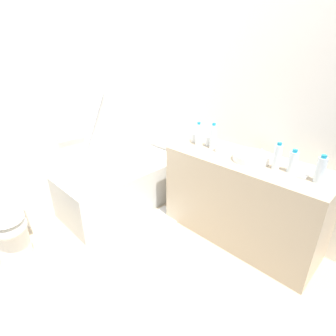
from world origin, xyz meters
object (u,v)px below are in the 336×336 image
water_bottle_0 (320,170)px  water_bottle_4 (277,157)px  sink_faucet (261,152)px  drinking_glass_1 (194,138)px  drinking_glass_0 (219,148)px  sink_basin (251,157)px  bathtub (124,184)px  bath_mat (157,221)px  water_bottle_2 (213,137)px  water_bottle_3 (293,162)px  soap_dish (303,176)px  water_bottle_1 (198,134)px  drinking_glass_2 (208,141)px  toilet (7,226)px

water_bottle_0 → water_bottle_4: water_bottle_4 is taller
sink_faucet → drinking_glass_1: size_ratio=1.66×
water_bottle_4 → drinking_glass_1: water_bottle_4 is taller
water_bottle_0 → drinking_glass_0: (0.01, 0.87, -0.06)m
sink_basin → drinking_glass_1: bearing=86.3°
bathtub → bath_mat: 0.60m
water_bottle_2 → water_bottle_4: 0.65m
water_bottle_3 → soap_dish: water_bottle_3 is taller
bathtub → water_bottle_1: 1.08m
water_bottle_0 → soap_dish: bearing=87.9°
drinking_glass_2 → water_bottle_3: bearing=-93.0°
bathtub → drinking_glass_1: bathtub is taller
toilet → drinking_glass_2: drinking_glass_2 is taller
water_bottle_3 → bath_mat: 1.50m
water_bottle_1 → sink_faucet: bearing=-72.3°
drinking_glass_0 → water_bottle_4: bearing=-90.4°
water_bottle_0 → drinking_glass_2: 1.06m
water_bottle_0 → water_bottle_3: (0.03, 0.21, -0.01)m
water_bottle_3 → drinking_glass_2: water_bottle_3 is taller
toilet → drinking_glass_1: bearing=72.7°
water_bottle_1 → water_bottle_2: (0.02, -0.16, 0.01)m
soap_dish → water_bottle_4: bearing=89.5°
toilet → sink_basin: 2.19m
water_bottle_3 → drinking_glass_0: water_bottle_3 is taller
bathtub → toilet: (-1.23, -0.00, 0.07)m
bathtub → drinking_glass_1: size_ratio=15.56×
water_bottle_1 → drinking_glass_2: (0.06, -0.08, -0.06)m
water_bottle_0 → bath_mat: 1.65m
soap_dish → bath_mat: bearing=108.9°
drinking_glass_2 → soap_dish: (-0.07, -0.95, -0.04)m
soap_dish → toilet: bearing=133.7°
bath_mat → water_bottle_1: bearing=-22.6°
water_bottle_0 → drinking_glass_2: size_ratio=2.30×
sink_basin → drinking_glass_1: (0.04, 0.67, 0.02)m
bathtub → bath_mat: bathtub is taller
drinking_glass_1 → sink_faucet: bearing=-78.1°
water_bottle_0 → water_bottle_1: 1.13m
sink_faucet → water_bottle_2: 0.47m
bathtub → water_bottle_4: bearing=-74.1°
soap_dish → bath_mat: soap_dish is taller
toilet → water_bottle_3: water_bottle_3 is taller
sink_faucet → soap_dish: bearing=-114.7°
sink_faucet → water_bottle_4: 0.31m
sink_basin → drinking_glass_0: 0.33m
sink_basin → sink_faucet: size_ratio=2.05×
drinking_glass_1 → drinking_glass_0: bearing=-99.2°
water_bottle_2 → sink_basin: bearing=-92.7°
sink_faucet → bath_mat: size_ratio=0.28×
drinking_glass_1 → bath_mat: (-0.47, 0.09, -0.87)m
water_bottle_3 → water_bottle_4: size_ratio=0.84×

